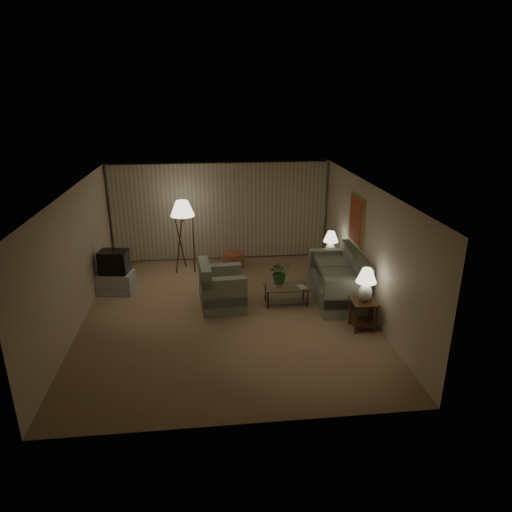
{
  "coord_description": "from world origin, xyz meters",
  "views": [
    {
      "loc": [
        -0.37,
        -8.8,
        4.52
      ],
      "look_at": [
        0.68,
        0.6,
        1.05
      ],
      "focal_mm": 32.0,
      "sensor_mm": 36.0,
      "label": 1
    }
  ],
  "objects": [
    {
      "name": "side_table_near",
      "position": [
        2.65,
        -0.97,
        0.41
      ],
      "size": [
        0.49,
        0.49,
        0.6
      ],
      "color": "#371D0F",
      "rests_on": "ground"
    },
    {
      "name": "coffee_table",
      "position": [
        1.32,
        0.28,
        0.28
      ],
      "size": [
        1.01,
        0.55,
        0.41
      ],
      "color": "silver",
      "rests_on": "ground"
    },
    {
      "name": "table_lamp_far",
      "position": [
        2.65,
        1.63,
        0.97
      ],
      "size": [
        0.37,
        0.37,
        0.63
      ],
      "color": "silver",
      "rests_on": "side_table_far"
    },
    {
      "name": "book",
      "position": [
        1.57,
        0.18,
        0.42
      ],
      "size": [
        0.24,
        0.29,
        0.02
      ],
      "primitive_type": "imported",
      "rotation": [
        0.0,
        0.0,
        0.28
      ],
      "color": "olive",
      "rests_on": "coffee_table"
    },
    {
      "name": "table_lamp_near",
      "position": [
        2.65,
        -0.97,
        1.0
      ],
      "size": [
        0.4,
        0.4,
        0.68
      ],
      "color": "silver",
      "rests_on": "side_table_near"
    },
    {
      "name": "floor_lamp",
      "position": [
        -0.98,
        2.54,
        0.99
      ],
      "size": [
        0.61,
        0.61,
        1.88
      ],
      "color": "#371D0F",
      "rests_on": "ground"
    },
    {
      "name": "armchair",
      "position": [
        -0.09,
        0.28,
        0.42
      ],
      "size": [
        1.15,
        1.11,
        0.84
      ],
      "rotation": [
        0.0,
        0.0,
        1.65
      ],
      "color": "gray",
      "rests_on": "ground"
    },
    {
      "name": "side_table_far",
      "position": [
        2.65,
        1.63,
        0.4
      ],
      "size": [
        0.52,
        0.44,
        0.6
      ],
      "color": "#371D0F",
      "rests_on": "ground"
    },
    {
      "name": "tv_cabinet",
      "position": [
        -2.55,
        1.33,
        0.25
      ],
      "size": [
        0.97,
        0.77,
        0.5
      ],
      "primitive_type": "cube",
      "rotation": [
        0.0,
        0.0,
        -0.16
      ],
      "color": "#A4A5A7",
      "rests_on": "ground"
    },
    {
      "name": "room_shell",
      "position": [
        0.02,
        1.51,
        1.75
      ],
      "size": [
        6.04,
        7.02,
        2.72
      ],
      "color": "beige",
      "rests_on": "ground"
    },
    {
      "name": "ground",
      "position": [
        0.0,
        0.0,
        0.0
      ],
      "size": [
        7.0,
        7.0,
        0.0
      ],
      "primitive_type": "plane",
      "color": "#977853",
      "rests_on": "ground"
    },
    {
      "name": "flowers",
      "position": [
        1.17,
        0.28,
        0.84
      ],
      "size": [
        0.5,
        0.45,
        0.52
      ],
      "primitive_type": "imported",
      "rotation": [
        0.0,
        0.0,
        0.09
      ],
      "color": "#31682E",
      "rests_on": "vase"
    },
    {
      "name": "crt_tv",
      "position": [
        -2.55,
        1.33,
        0.77
      ],
      "size": [
        0.77,
        0.65,
        0.54
      ],
      "primitive_type": "cube",
      "rotation": [
        0.0,
        0.0,
        -0.16
      ],
      "color": "black",
      "rests_on": "tv_cabinet"
    },
    {
      "name": "vase",
      "position": [
        1.17,
        0.28,
        0.5
      ],
      "size": [
        0.2,
        0.2,
        0.16
      ],
      "primitive_type": "imported",
      "rotation": [
        0.0,
        0.0,
        0.3
      ],
      "color": "white",
      "rests_on": "coffee_table"
    },
    {
      "name": "sofa",
      "position": [
        2.5,
        0.38,
        0.44
      ],
      "size": [
        2.1,
        1.21,
        0.89
      ],
      "rotation": [
        0.0,
        0.0,
        -1.62
      ],
      "color": "gray",
      "rests_on": "ground"
    },
    {
      "name": "ottoman",
      "position": [
        0.3,
        2.69,
        0.2
      ],
      "size": [
        0.72,
        0.72,
        0.39
      ],
      "primitive_type": "cylinder",
      "rotation": [
        0.0,
        0.0,
        -0.25
      ],
      "color": "brown",
      "rests_on": "ground"
    }
  ]
}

